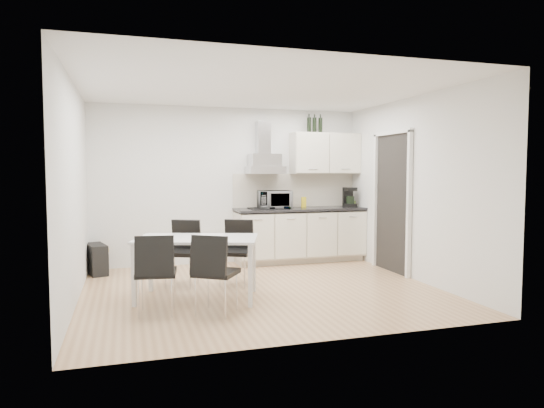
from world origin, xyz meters
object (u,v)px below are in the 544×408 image
(chair_far_left, at_px, (182,253))
(chair_near_left, at_px, (156,274))
(floor_speaker, at_px, (160,259))
(chair_far_right, at_px, (235,253))
(chair_near_right, at_px, (216,274))
(kitchenette, at_px, (302,213))
(dining_table, at_px, (197,244))
(guitar_amp, at_px, (97,259))

(chair_far_left, height_order, chair_near_left, same)
(chair_far_left, relative_size, floor_speaker, 3.26)
(chair_far_right, height_order, chair_near_right, same)
(kitchenette, bearing_deg, dining_table, -136.85)
(floor_speaker, bearing_deg, chair_far_right, -45.02)
(dining_table, relative_size, chair_far_right, 1.83)
(dining_table, relative_size, floor_speaker, 5.96)
(chair_far_left, distance_m, chair_near_left, 1.27)
(chair_near_right, height_order, floor_speaker, chair_near_right)
(dining_table, relative_size, chair_near_left, 1.83)
(chair_near_left, bearing_deg, floor_speaker, 93.67)
(floor_speaker, bearing_deg, dining_table, -66.94)
(chair_far_left, distance_m, floor_speaker, 1.42)
(kitchenette, height_order, guitar_amp, kitchenette)
(kitchenette, relative_size, floor_speaker, 9.33)
(chair_far_right, height_order, guitar_amp, chair_far_right)
(guitar_amp, relative_size, floor_speaker, 2.16)
(kitchenette, xyz_separation_m, chair_far_left, (-2.16, -1.21, -0.39))
(chair_far_right, bearing_deg, floor_speaker, -31.58)
(kitchenette, distance_m, floor_speaker, 2.47)
(kitchenette, xyz_separation_m, chair_near_right, (-1.95, -2.60, -0.39))
(chair_far_left, bearing_deg, chair_near_left, 97.16)
(dining_table, height_order, guitar_amp, dining_table)
(chair_far_right, bearing_deg, guitar_amp, -6.96)
(chair_far_left, xyz_separation_m, floor_speaker, (-0.20, 1.37, -0.30))
(kitchenette, height_order, chair_far_right, kitchenette)
(chair_near_right, bearing_deg, dining_table, 132.33)
(guitar_amp, bearing_deg, dining_table, -70.99)
(kitchenette, bearing_deg, chair_far_right, -136.69)
(dining_table, bearing_deg, chair_near_right, -62.97)
(chair_near_left, height_order, floor_speaker, chair_near_left)
(chair_near_right, relative_size, floor_speaker, 3.26)
(chair_far_left, bearing_deg, floor_speaker, -55.92)
(chair_near_left, distance_m, chair_near_right, 0.65)
(chair_far_right, xyz_separation_m, chair_near_right, (-0.48, -1.22, 0.00))
(chair_near_left, relative_size, chair_near_right, 1.00)
(dining_table, relative_size, chair_far_left, 1.83)
(chair_near_right, distance_m, guitar_amp, 2.87)
(guitar_amp, bearing_deg, chair_far_left, -59.59)
(chair_far_right, distance_m, chair_near_right, 1.31)
(chair_far_left, relative_size, chair_near_right, 1.00)
(chair_far_right, relative_size, chair_near_left, 1.00)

